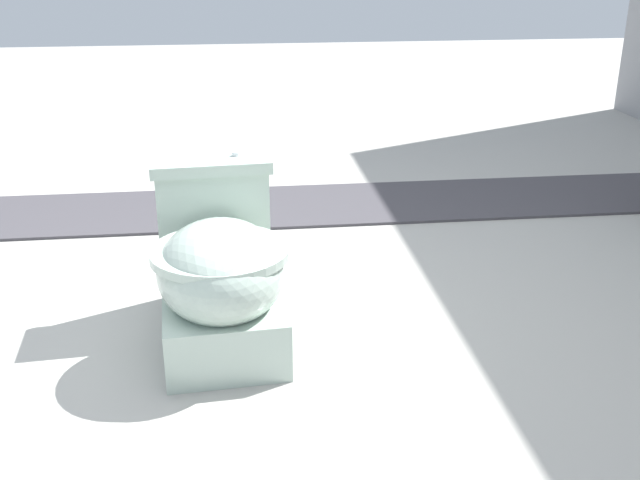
# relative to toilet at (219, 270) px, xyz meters

# --- Properties ---
(ground_plane) EXTENTS (14.00, 14.00, 0.00)m
(ground_plane) POSITION_rel_toilet_xyz_m (-0.02, -0.05, -0.22)
(ground_plane) COLOR #A8A59E
(gravel_strip) EXTENTS (0.56, 8.00, 0.01)m
(gravel_strip) POSITION_rel_toilet_xyz_m (-1.16, 0.45, -0.21)
(gravel_strip) COLOR #423F44
(gravel_strip) RESTS_ON ground
(toilet) EXTENTS (0.66, 0.42, 0.52)m
(toilet) POSITION_rel_toilet_xyz_m (0.00, 0.00, 0.00)
(toilet) COLOR #B2C6B7
(toilet) RESTS_ON ground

